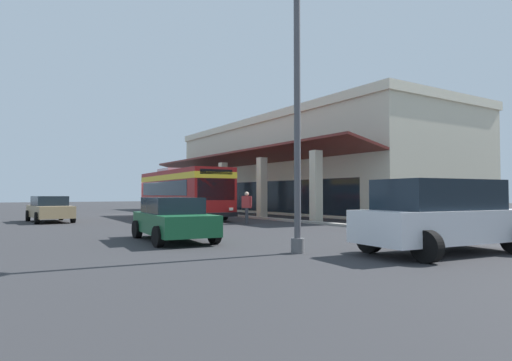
{
  "coord_description": "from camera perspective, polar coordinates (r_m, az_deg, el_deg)",
  "views": [
    {
      "loc": [
        33.18,
        -9.73,
        1.59
      ],
      "look_at": [
        11.22,
        4.17,
        2.41
      ],
      "focal_mm": 30.13,
      "sensor_mm": 36.0,
      "label": 1
    }
  ],
  "objects": [
    {
      "name": "parked_sedan_green",
      "position": [
        14.95,
        -10.97,
        -4.99
      ],
      "size": [
        4.54,
        2.28,
        1.47
      ],
      "color": "#195933",
      "rests_on": "ground"
    },
    {
      "name": "potted_palm",
      "position": [
        42.71,
        -9.43,
        -2.76
      ],
      "size": [
        1.7,
        1.71,
        3.02
      ],
      "color": "brown",
      "rests_on": "ground"
    },
    {
      "name": "transit_bus",
      "position": [
        28.89,
        -9.8,
        -1.26
      ],
      "size": [
        11.32,
        3.18,
        3.34
      ],
      "color": "maroon",
      "rests_on": "ground"
    },
    {
      "name": "parked_sedan_tan",
      "position": [
        27.17,
        -25.7,
        -3.4
      ],
      "size": [
        4.51,
        2.21,
        1.47
      ],
      "color": "#9E845B",
      "rests_on": "ground"
    },
    {
      "name": "curb_strip",
      "position": [
        33.89,
        -6.03,
        -4.38
      ],
      "size": [
        34.15,
        0.5,
        0.12
      ],
      "primitive_type": "cube",
      "color": "#9E998E",
      "rests_on": "ground"
    },
    {
      "name": "plaza_building",
      "position": [
        39.16,
        6.73,
        1.78
      ],
      "size": [
        28.76,
        14.74,
        8.05
      ],
      "color": "beige",
      "rests_on": "ground"
    },
    {
      "name": "parked_suv_white",
      "position": [
        12.5,
        23.3,
        -4.29
      ],
      "size": [
        3.05,
        4.98,
        1.97
      ],
      "color": "silver",
      "rests_on": "ground"
    },
    {
      "name": "pedestrian",
      "position": [
        22.92,
        -1.25,
        -3.36
      ],
      "size": [
        0.66,
        0.43,
        1.71
      ],
      "color": "#38383D",
      "rests_on": "ground"
    },
    {
      "name": "ground",
      "position": [
        37.65,
        -4.22,
        -4.22
      ],
      "size": [
        120.0,
        120.0,
        0.0
      ],
      "primitive_type": "plane",
      "color": "#2D2D30"
    },
    {
      "name": "lot_light_pole",
      "position": [
        11.88,
        5.49,
        9.61
      ],
      "size": [
        0.6,
        0.6,
        7.34
      ],
      "color": "#59595B",
      "rests_on": "ground"
    }
  ]
}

